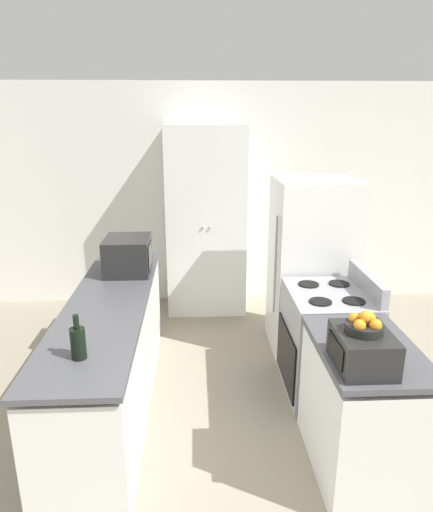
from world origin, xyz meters
TOP-DOWN VIEW (x-y plane):
  - wall_back at (0.00, 3.54)m, footprint 7.00×0.06m
  - counter_left at (-0.86, 1.36)m, footprint 0.60×2.51m
  - counter_right at (0.86, 0.56)m, footprint 0.60×0.93m
  - pantry_cabinet at (-0.06, 3.22)m, footprint 0.89×0.58m
  - stove at (0.88, 1.43)m, footprint 0.66×0.77m
  - refrigerator at (0.92, 2.22)m, footprint 0.76×0.72m
  - microwave at (-0.78, 2.01)m, footprint 0.40×0.44m
  - wine_bottle at (-0.87, 0.50)m, footprint 0.09×0.09m
  - toaster_oven at (0.74, 0.34)m, footprint 0.31×0.38m
  - fruit_bowl at (0.74, 0.34)m, footprint 0.21×0.21m

SIDE VIEW (x-z plane):
  - counter_left at x=-0.86m, z-range -0.01..0.87m
  - counter_right at x=0.86m, z-range -0.01..0.87m
  - stove at x=0.88m, z-range -0.07..0.97m
  - refrigerator at x=0.92m, z-range 0.00..1.68m
  - wine_bottle at x=-0.87m, z-range 0.85..1.12m
  - toaster_oven at x=0.74m, z-range 0.89..1.10m
  - microwave at x=-0.78m, z-range 0.89..1.20m
  - pantry_cabinet at x=-0.06m, z-range 0.00..2.14m
  - fruit_bowl at x=0.74m, z-range 1.07..1.20m
  - wall_back at x=0.00m, z-range 0.00..2.60m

